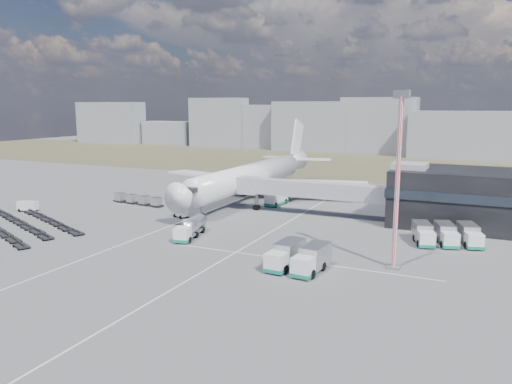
% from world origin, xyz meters
% --- Properties ---
extents(ground, '(420.00, 420.00, 0.00)m').
position_xyz_m(ground, '(0.00, 0.00, 0.00)').
color(ground, '#565659').
rests_on(ground, ground).
extents(grass_strip, '(420.00, 90.00, 0.01)m').
position_xyz_m(grass_strip, '(0.00, 110.00, 0.01)').
color(grass_strip, '#47462B').
rests_on(grass_strip, ground).
extents(lane_markings, '(47.12, 110.00, 0.01)m').
position_xyz_m(lane_markings, '(9.77, 3.00, 0.01)').
color(lane_markings, silver).
rests_on(lane_markings, ground).
extents(terminal, '(30.40, 16.40, 11.00)m').
position_xyz_m(terminal, '(47.77, 23.96, 5.25)').
color(terminal, black).
rests_on(terminal, ground).
extents(jet_bridge, '(30.30, 3.80, 7.05)m').
position_xyz_m(jet_bridge, '(15.90, 20.42, 5.05)').
color(jet_bridge, '#939399').
rests_on(jet_bridge, ground).
extents(airliner, '(51.59, 64.53, 17.62)m').
position_xyz_m(airliner, '(0.00, 32.38, 5.29)').
color(airliner, white).
rests_on(airliner, ground).
extents(skyline, '(322.44, 26.17, 24.58)m').
position_xyz_m(skyline, '(-6.89, 150.88, 10.24)').
color(skyline, gray).
rests_on(skyline, ground).
extents(fuel_tanker, '(4.30, 9.78, 3.07)m').
position_xyz_m(fuel_tanker, '(5.40, -3.51, 1.53)').
color(fuel_tanker, white).
rests_on(fuel_tanker, ground).
extents(pushback_tug, '(3.27, 2.60, 1.34)m').
position_xyz_m(pushback_tug, '(-4.00, 8.00, 0.67)').
color(pushback_tug, white).
rests_on(pushback_tug, ground).
extents(utility_van, '(4.18, 2.69, 2.10)m').
position_xyz_m(utility_van, '(-35.21, -0.46, 1.05)').
color(utility_van, white).
rests_on(utility_van, ground).
extents(catering_truck, '(3.17, 6.65, 2.96)m').
position_xyz_m(catering_truck, '(7.95, 26.85, 1.52)').
color(catering_truck, white).
rests_on(catering_truck, ground).
extents(service_trucks_near, '(7.02, 8.18, 3.09)m').
position_xyz_m(service_trucks_near, '(26.93, -11.31, 1.68)').
color(service_trucks_near, white).
rests_on(service_trucks_near, ground).
extents(service_trucks_far, '(11.07, 9.59, 2.85)m').
position_xyz_m(service_trucks_far, '(43.62, 9.72, 1.55)').
color(service_trucks_far, white).
rests_on(service_trucks_far, ground).
extents(uld_row, '(13.50, 3.10, 1.86)m').
position_xyz_m(uld_row, '(-19.53, 14.75, 1.11)').
color(uld_row, black).
rests_on(uld_row, ground).
extents(baggage_dollies, '(36.21, 27.10, 0.79)m').
position_xyz_m(baggage_dollies, '(-28.36, -11.36, 0.39)').
color(baggage_dollies, black).
rests_on(baggage_dollies, ground).
extents(floodlight_mast, '(2.20, 1.79, 23.20)m').
position_xyz_m(floodlight_mast, '(38.21, -5.44, 11.63)').
color(floodlight_mast, red).
rests_on(floodlight_mast, ground).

